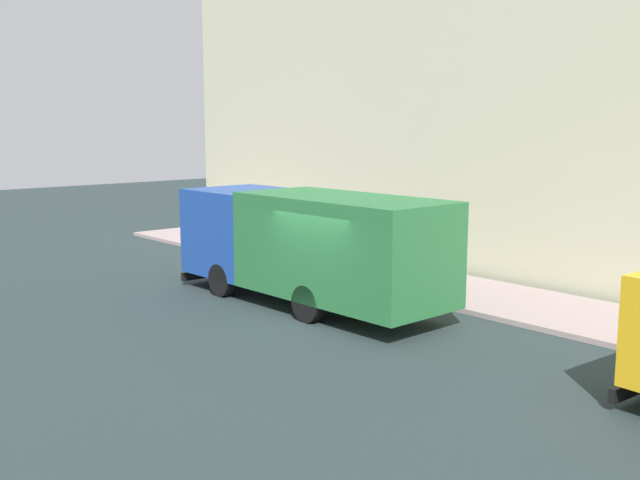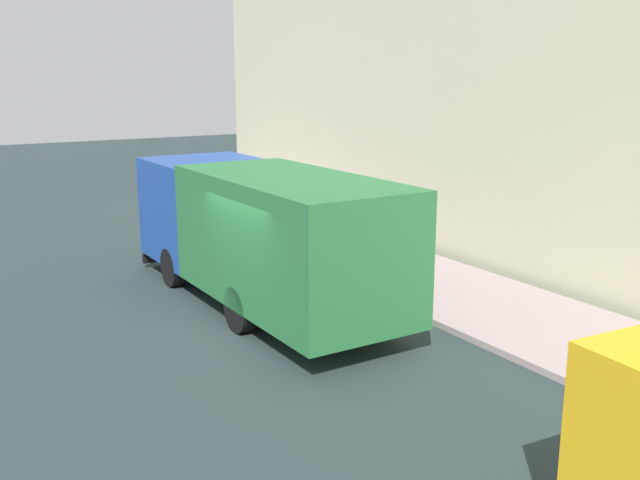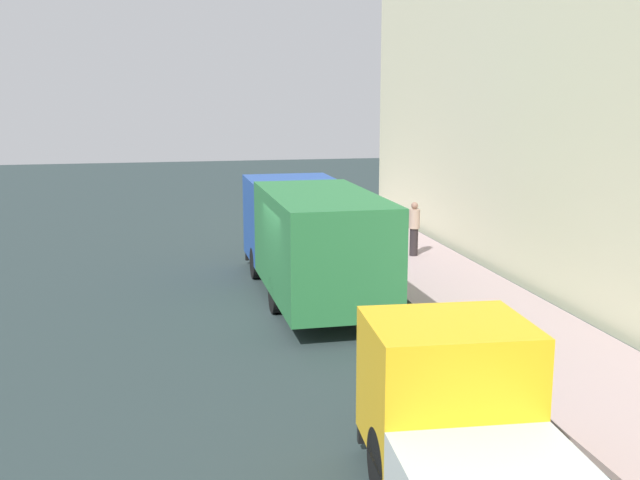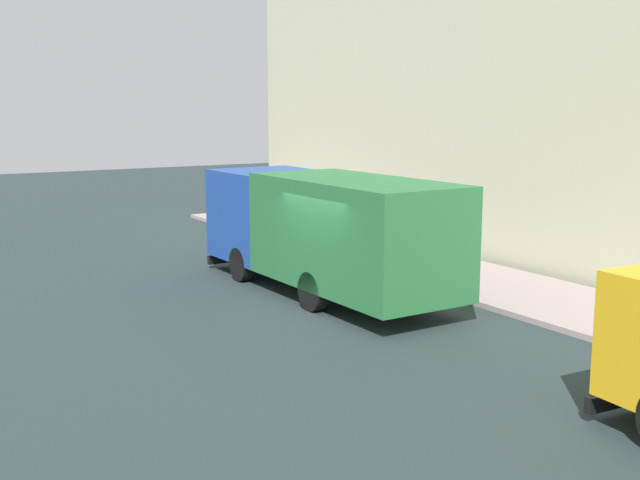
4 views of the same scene
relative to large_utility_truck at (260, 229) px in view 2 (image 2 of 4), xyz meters
name	(u,v)px [view 2 (image 2 of 4)]	position (x,y,z in m)	size (l,w,h in m)	color
ground	(258,333)	(-0.81, -1.50, -1.59)	(80.00, 80.00, 0.00)	#273435
sidewalk	(451,291)	(3.83, -1.50, -1.52)	(3.28, 30.00, 0.12)	#A69091
building_facade	(537,42)	(5.97, -1.50, 3.73)	(0.50, 30.00, 10.63)	beige
large_utility_truck	(260,229)	(0.00, 0.00, 0.00)	(2.54, 8.05, 2.81)	#1C449F
pedestrian_walking	(332,210)	(3.97, 3.58, -0.57)	(0.35, 0.35, 1.67)	#282123
traffic_cone_orange	(276,230)	(2.78, 4.59, -1.19)	(0.39, 0.39, 0.55)	orange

